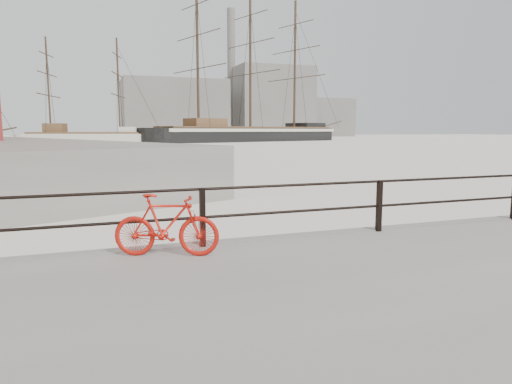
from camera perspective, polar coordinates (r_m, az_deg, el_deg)
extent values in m
plane|color=white|center=(9.46, 14.43, -6.63)|extent=(400.00, 400.00, 0.00)
imported|color=red|center=(7.23, -11.13, -4.09)|extent=(1.61, 0.81, 0.99)
cube|color=gray|center=(149.85, -10.16, 10.18)|extent=(32.00, 18.00, 18.00)
cube|color=gray|center=(164.29, 1.87, 11.11)|extent=(26.00, 20.00, 24.00)
cube|color=gray|center=(178.24, 8.24, 9.17)|extent=(20.00, 16.00, 14.00)
cylinder|color=gray|center=(165.65, -3.10, 14.55)|extent=(2.80, 2.80, 44.00)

